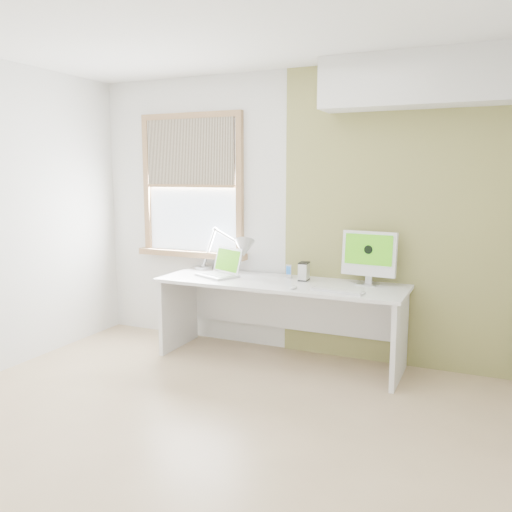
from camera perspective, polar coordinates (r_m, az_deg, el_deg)
The scene contains 12 objects.
room at distance 3.43m, azimuth -7.17°, elevation 2.51°, with size 4.04×3.54×2.64m.
accent_wall at distance 4.73m, azimuth 14.66°, elevation 4.01°, with size 2.00×0.02×2.60m, color #95934D.
soffit at distance 4.58m, azimuth 17.43°, elevation 17.56°, with size 1.60×0.40×0.42m, color white.
window at distance 5.39m, azimuth -6.91°, elevation 7.38°, with size 1.20×0.14×1.42m.
desk at distance 4.81m, azimuth 2.81°, elevation -4.89°, with size 2.20×0.70×0.73m.
desk_lamp at distance 5.04m, azimuth -2.14°, elevation 0.61°, with size 0.74×0.37×0.43m.
laptop at distance 4.97m, azimuth -3.69°, elevation -1.39°, with size 0.46×0.42×0.26m.
phone_dock at distance 4.88m, azimuth 3.50°, elevation -1.94°, with size 0.07×0.07×0.12m.
external_drive at distance 4.76m, azimuth 5.14°, elevation -1.64°, with size 0.09×0.13×0.16m.
imac at distance 4.64m, azimuth 11.98°, elevation 0.12°, with size 0.47×0.17×0.46m.
keyboard at distance 4.35m, azimuth 8.68°, elevation -3.68°, with size 0.45×0.18×0.02m.
mouse at distance 4.42m, azimuth 4.04°, elevation -3.35°, with size 0.05×0.09×0.03m, color white.
Camera 1 is at (1.77, -2.91, 1.67)m, focal length 37.48 mm.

